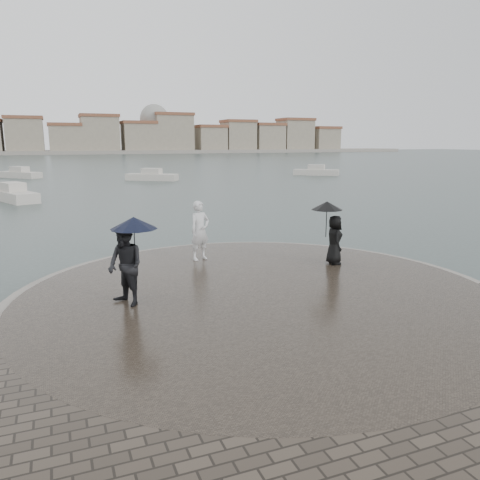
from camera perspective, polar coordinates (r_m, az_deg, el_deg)
name	(u,v)px	position (r m, az deg, el deg)	size (l,w,h in m)	color
ground	(335,366)	(9.17, 11.53, -14.77)	(400.00, 400.00, 0.00)	#2B3835
kerb_ring	(259,300)	(11.95, 2.32, -7.27)	(12.50, 12.50, 0.32)	gray
quay_tip	(259,299)	(11.94, 2.32, -7.17)	(11.90, 11.90, 0.36)	#2D261E
statue	(200,231)	(14.92, -4.91, 1.15)	(0.69, 0.45, 1.90)	silver
visitor_left	(127,256)	(11.01, -13.60, -1.96)	(1.32, 1.22, 2.04)	black
visitor_right	(332,229)	(14.61, 11.16, 1.29)	(1.07, 1.01, 1.95)	black
far_skyline	(44,137)	(167.52, -22.73, 11.53)	(260.00, 20.00, 37.00)	gray
boats	(141,178)	(50.05, -11.96, 7.41)	(38.98, 28.68, 1.50)	beige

